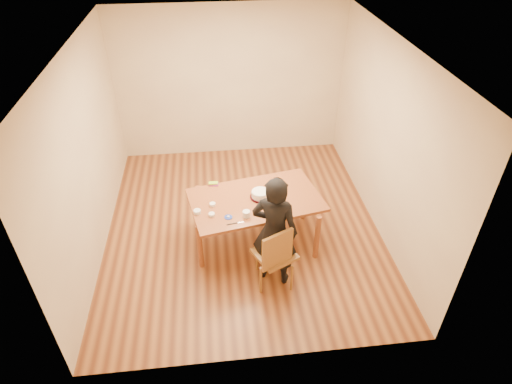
{
  "coord_description": "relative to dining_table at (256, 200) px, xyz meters",
  "views": [
    {
      "loc": [
        -0.36,
        -4.95,
        4.22
      ],
      "look_at": [
        0.15,
        -0.41,
        0.9
      ],
      "focal_mm": 30.0,
      "sensor_mm": 36.0,
      "label": 1
    }
  ],
  "objects": [
    {
      "name": "cake",
      "position": [
        0.07,
        0.02,
        0.08
      ],
      "size": [
        0.24,
        0.24,
        0.07
      ],
      "primitive_type": "cylinder",
      "color": "white",
      "rests_on": "cake_plate"
    },
    {
      "name": "frosting_lid",
      "position": [
        -0.39,
        -0.36,
        0.03
      ],
      "size": [
        0.1,
        0.1,
        0.01
      ],
      "primitive_type": "cylinder",
      "color": "#182E9C",
      "rests_on": "dining_table"
    },
    {
      "name": "frosting_dome",
      "position": [
        0.07,
        0.02,
        0.13
      ],
      "size": [
        0.23,
        0.23,
        0.03
      ],
      "primitive_type": "ellipsoid",
      "color": "white",
      "rests_on": "cake"
    },
    {
      "name": "spatula",
      "position": [
        -0.35,
        -0.49,
        0.03
      ],
      "size": [
        0.14,
        0.04,
        0.01
      ],
      "primitive_type": "cube",
      "rotation": [
        0.0,
        0.0,
        0.16
      ],
      "color": "black",
      "rests_on": "dining_table"
    },
    {
      "name": "ramekin_green",
      "position": [
        -0.6,
        -0.3,
        0.04
      ],
      "size": [
        0.08,
        0.08,
        0.04
      ],
      "primitive_type": "cylinder",
      "color": "white",
      "rests_on": "dining_table"
    },
    {
      "name": "room_shell",
      "position": [
        -0.15,
        0.7,
        0.62
      ],
      "size": [
        4.0,
        4.5,
        2.7
      ],
      "color": "#5D2D17",
      "rests_on": "ground"
    },
    {
      "name": "ramekin_yellow",
      "position": [
        -0.58,
        -0.08,
        0.04
      ],
      "size": [
        0.08,
        0.08,
        0.04
      ],
      "primitive_type": "cylinder",
      "color": "white",
      "rests_on": "dining_table"
    },
    {
      "name": "ramekin_multi",
      "position": [
        -0.78,
        -0.22,
        0.04
      ],
      "size": [
        0.09,
        0.09,
        0.04
      ],
      "primitive_type": "cylinder",
      "color": "white",
      "rests_on": "dining_table"
    },
    {
      "name": "person",
      "position": [
        0.15,
        -0.73,
        0.06
      ],
      "size": [
        0.67,
        0.57,
        1.57
      ],
      "primitive_type": "imported",
      "rotation": [
        0.0,
        0.0,
        2.75
      ],
      "color": "black",
      "rests_on": "floor"
    },
    {
      "name": "frosting_dollop",
      "position": [
        -0.39,
        -0.36,
        0.04
      ],
      "size": [
        0.04,
        0.04,
        0.02
      ],
      "primitive_type": "ellipsoid",
      "color": "white",
      "rests_on": "frosting_lid"
    },
    {
      "name": "candy_box_pink",
      "position": [
        -0.55,
        0.39,
        0.03
      ],
      "size": [
        0.14,
        0.08,
        0.02
      ],
      "primitive_type": "cube",
      "rotation": [
        0.0,
        0.0,
        -0.17
      ],
      "color": "#DF34B3",
      "rests_on": "dining_table"
    },
    {
      "name": "cake_plate",
      "position": [
        0.07,
        0.02,
        0.03
      ],
      "size": [
        0.27,
        0.27,
        0.02
      ],
      "primitive_type": "cylinder",
      "color": "#D10D43",
      "rests_on": "dining_table"
    },
    {
      "name": "dining_table",
      "position": [
        0.0,
        0.0,
        0.0
      ],
      "size": [
        1.91,
        1.35,
        0.04
      ],
      "primitive_type": "cube",
      "rotation": [
        0.0,
        0.0,
        0.2
      ],
      "color": "brown",
      "rests_on": "floor"
    },
    {
      "name": "frosting_tub",
      "position": [
        -0.16,
        -0.36,
        0.06
      ],
      "size": [
        0.1,
        0.1,
        0.09
      ],
      "primitive_type": "cylinder",
      "color": "white",
      "rests_on": "dining_table"
    },
    {
      "name": "dining_chair",
      "position": [
        0.15,
        -0.77,
        -0.28
      ],
      "size": [
        0.61,
        0.61,
        0.04
      ],
      "primitive_type": "cube",
      "rotation": [
        0.0,
        0.0,
        0.45
      ],
      "color": "brown",
      "rests_on": "floor"
    },
    {
      "name": "candy_box_green",
      "position": [
        -0.56,
        0.39,
        0.05
      ],
      "size": [
        0.13,
        0.07,
        0.02
      ],
      "primitive_type": "cube",
      "rotation": [
        0.0,
        0.0,
        -0.02
      ],
      "color": "green",
      "rests_on": "candy_box_pink"
    }
  ]
}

